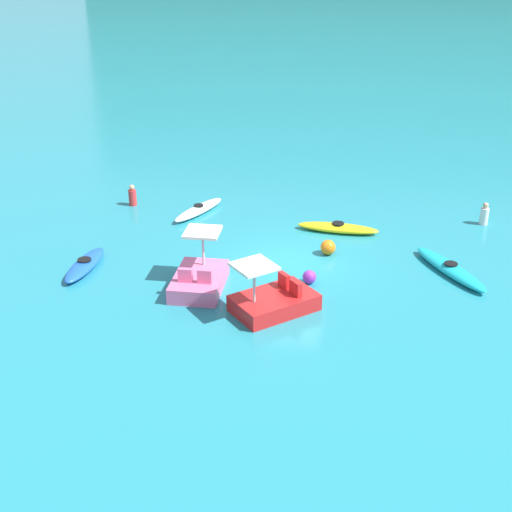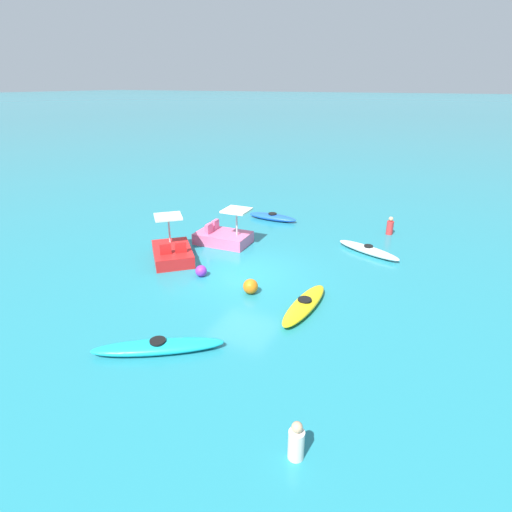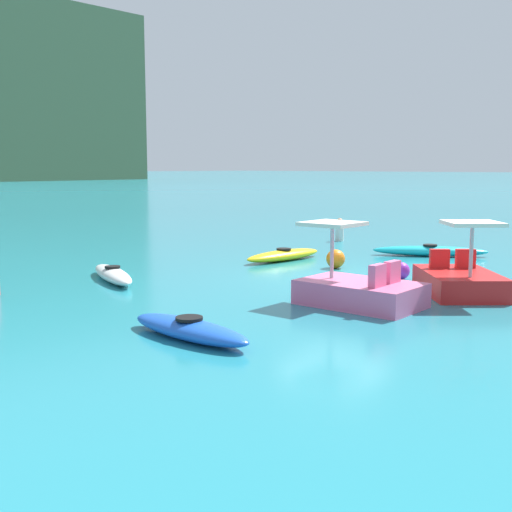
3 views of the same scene
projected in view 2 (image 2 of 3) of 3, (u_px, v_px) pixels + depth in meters
The scene contains 11 objects.
ground_plane at pixel (244, 274), 15.58m from camera, with size 600.00×600.00×0.00m, color teal.
kayak_blue at pixel (272, 217), 21.63m from camera, with size 0.71×2.68×0.37m.
kayak_yellow at pixel (304, 305), 13.12m from camera, with size 3.05×0.80×0.37m.
kayak_white at pixel (368, 250), 17.38m from camera, with size 1.62×2.98×0.37m.
kayak_cyan at pixel (158, 347), 11.03m from camera, with size 2.56×3.34×0.37m.
pedal_boat_pink at pixel (224, 236), 18.44m from camera, with size 1.64×2.52×1.68m.
pedal_boat_red at pixel (172, 252), 16.75m from camera, with size 2.77×2.74×1.68m.
buoy_purple at pixel (201, 271), 15.32m from camera, with size 0.44×0.44×0.44m, color purple.
buoy_orange at pixel (251, 286), 14.06m from camera, with size 0.53×0.53×0.53m, color orange.
person_near_shore at pixel (296, 442), 7.83m from camera, with size 0.41×0.41×0.88m.
person_by_kayaks at pixel (390, 227), 19.52m from camera, with size 0.45×0.45×0.88m.
Camera 2 is at (12.31, 6.79, 6.76)m, focal length 28.56 mm.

